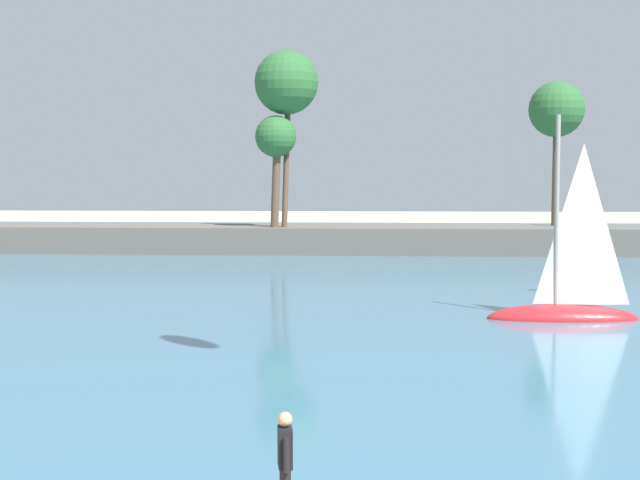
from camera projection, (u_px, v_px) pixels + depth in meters
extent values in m
cube|color=teal|center=(375.00, 257.00, 56.44)|extent=(220.00, 86.66, 0.06)
cube|color=#605B54|center=(375.00, 240.00, 59.69)|extent=(104.56, 6.00, 1.80)
cylinder|color=brown|center=(276.00, 182.00, 58.24)|extent=(0.74, 0.63, 5.93)
sphere|color=#2D6633|center=(276.00, 136.00, 58.04)|extent=(2.70, 2.70, 2.70)
cylinder|color=brown|center=(287.00, 155.00, 58.66)|extent=(0.64, 0.73, 9.44)
sphere|color=#2D6633|center=(286.00, 83.00, 58.33)|extent=(4.18, 4.18, 4.18)
cylinder|color=brown|center=(556.00, 168.00, 60.18)|extent=(0.44, 0.57, 7.81)
sphere|color=#2D6633|center=(557.00, 109.00, 59.91)|extent=(3.72, 3.72, 3.72)
cube|color=black|center=(285.00, 447.00, 12.83)|extent=(0.25, 0.37, 0.58)
sphere|color=tan|center=(285.00, 419.00, 12.80)|extent=(0.21, 0.21, 0.21)
cylinder|color=black|center=(286.00, 455.00, 12.61)|extent=(0.09, 0.09, 0.50)
cylinder|color=black|center=(284.00, 445.00, 13.06)|extent=(0.09, 0.09, 0.50)
ellipsoid|color=red|center=(562.00, 319.00, 31.43)|extent=(5.32, 1.69, 1.06)
cylinder|color=gray|center=(557.00, 210.00, 31.17)|extent=(0.16, 0.16, 6.61)
pyramid|color=white|center=(583.00, 224.00, 31.17)|extent=(2.38, 0.20, 5.62)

